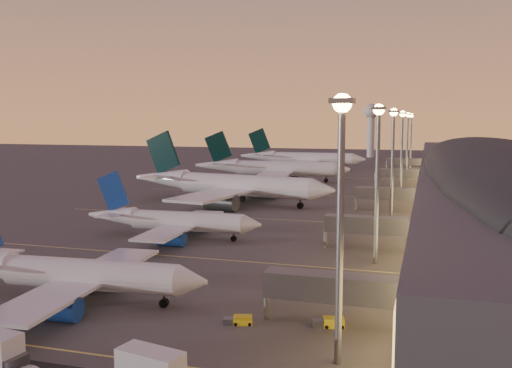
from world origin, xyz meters
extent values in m
plane|color=#423F3D|center=(0.00, 0.00, 0.00)|extent=(700.00, 700.00, 0.00)
cylinder|color=silver|center=(2.72, -30.54, 3.58)|extent=(23.74, 5.65, 4.00)
cone|color=silver|center=(16.35, -29.58, 3.58)|extent=(4.07, 4.26, 4.00)
cube|color=silver|center=(1.59, -30.62, 2.88)|extent=(9.19, 34.12, 0.44)
cylinder|color=navy|center=(1.82, -23.16, 1.53)|extent=(5.51, 3.37, 3.00)
cylinder|color=navy|center=(2.87, -37.96, 1.53)|extent=(5.51, 3.37, 3.00)
cylinder|color=black|center=(12.58, -29.84, 0.79)|extent=(0.34, 0.34, 1.58)
cylinder|color=black|center=(12.58, -29.84, 0.56)|extent=(1.17, 0.78, 1.12)
cylinder|color=black|center=(0.63, -27.87, 0.79)|extent=(0.34, 0.34, 1.58)
cylinder|color=black|center=(0.63, -27.87, 0.56)|extent=(1.17, 0.78, 1.12)
cylinder|color=black|center=(1.03, -33.47, 0.79)|extent=(0.34, 0.34, 1.58)
cylinder|color=black|center=(1.03, -33.47, 0.56)|extent=(1.17, 0.78, 1.12)
cylinder|color=silver|center=(-1.23, 8.96, 3.46)|extent=(22.81, 4.65, 3.86)
cone|color=silver|center=(11.94, 9.43, 3.46)|extent=(3.79, 3.99, 3.86)
cone|color=silver|center=(-17.68, 8.39, 3.94)|extent=(10.37, 4.22, 3.86)
cube|color=silver|center=(-2.32, 8.93, 2.78)|extent=(7.72, 32.73, 0.42)
cylinder|color=navy|center=(-1.84, 16.10, 1.48)|extent=(5.22, 3.07, 2.90)
cylinder|color=navy|center=(-1.34, 1.80, 1.48)|extent=(5.22, 3.07, 2.90)
cube|color=navy|center=(-17.17, 8.41, 8.94)|extent=(7.09, 0.83, 8.38)
cube|color=silver|center=(-16.44, 8.43, 4.52)|extent=(4.07, 11.83, 0.27)
cylinder|color=black|center=(8.30, 9.30, 0.76)|extent=(0.32, 0.32, 1.52)
cylinder|color=black|center=(8.30, 9.30, 0.54)|extent=(1.10, 0.71, 1.08)
cylinder|color=black|center=(-3.15, 11.60, 0.76)|extent=(0.32, 0.32, 1.52)
cylinder|color=black|center=(-3.15, 11.60, 0.54)|extent=(1.10, 0.71, 1.08)
cylinder|color=black|center=(-2.96, 6.20, 0.76)|extent=(0.32, 0.32, 1.52)
cylinder|color=black|center=(-2.96, 6.20, 0.54)|extent=(1.10, 0.71, 1.08)
cylinder|color=silver|center=(-4.12, 55.11, 5.28)|extent=(39.24, 12.20, 5.87)
cone|color=silver|center=(18.11, 51.38, 5.28)|extent=(7.14, 6.82, 5.87)
cone|color=silver|center=(-31.89, 59.76, 6.01)|extent=(18.25, 8.68, 5.87)
cube|color=silver|center=(-5.97, 55.42, 4.25)|extent=(20.49, 57.80, 0.65)
cylinder|color=#5A5C61|center=(-2.67, 67.51, 2.27)|extent=(9.37, 5.79, 4.40)
cylinder|color=#5A5C61|center=(-6.80, 42.90, 2.27)|extent=(9.37, 5.79, 4.40)
cube|color=black|center=(-31.03, 59.62, 13.59)|extent=(11.56, 2.78, 13.02)
cube|color=silver|center=(-29.79, 59.41, 6.89)|extent=(9.55, 21.17, 0.41)
cylinder|color=black|center=(11.96, 52.41, 1.17)|extent=(0.54, 0.54, 2.35)
cylinder|color=black|center=(11.96, 52.41, 0.82)|extent=(1.79, 1.28, 1.64)
cylinder|color=black|center=(-6.52, 59.67, 1.17)|extent=(0.54, 0.54, 2.35)
cylinder|color=black|center=(-6.52, 59.67, 0.82)|extent=(1.79, 1.28, 1.64)
cylinder|color=black|center=(-7.88, 51.57, 1.17)|extent=(0.54, 0.54, 2.35)
cylinder|color=black|center=(-7.88, 51.57, 0.82)|extent=(1.79, 1.28, 1.64)
cylinder|color=silver|center=(-7.46, 113.84, 4.98)|extent=(36.97, 9.16, 5.53)
cone|color=silver|center=(13.69, 115.96, 4.98)|extent=(6.43, 6.10, 5.53)
cone|color=silver|center=(-33.89, 111.18, 5.67)|extent=(17.00, 7.16, 5.53)
cube|color=silver|center=(-9.22, 113.66, 4.01)|extent=(15.91, 54.29, 0.61)
cylinder|color=#5A5C61|center=(-9.22, 125.49, 2.14)|extent=(8.64, 4.96, 4.15)
cylinder|color=#5A5C61|center=(-6.87, 102.07, 2.14)|extent=(8.64, 4.96, 4.15)
cube|color=black|center=(-33.07, 111.27, 12.82)|extent=(10.94, 1.92, 12.28)
cube|color=silver|center=(-31.89, 111.38, 6.50)|extent=(7.80, 19.75, 0.39)
cylinder|color=black|center=(7.84, 115.37, 1.11)|extent=(0.48, 0.48, 2.21)
cylinder|color=black|center=(7.84, 115.37, 0.77)|extent=(1.64, 1.12, 1.55)
cylinder|color=black|center=(-10.78, 117.40, 1.11)|extent=(0.48, 0.48, 2.21)
cylinder|color=black|center=(-10.78, 117.40, 0.77)|extent=(1.64, 1.12, 1.55)
cylinder|color=black|center=(-10.01, 109.69, 1.11)|extent=(0.48, 0.48, 2.21)
cylinder|color=black|center=(-10.01, 109.69, 0.77)|extent=(1.64, 1.12, 1.55)
cylinder|color=silver|center=(-7.73, 168.59, 5.02)|extent=(36.95, 5.81, 5.58)
cone|color=silver|center=(13.71, 168.72, 5.02)|extent=(5.99, 5.62, 5.58)
cone|color=silver|center=(-34.52, 168.42, 5.72)|extent=(16.70, 5.68, 5.58)
cube|color=silver|center=(-9.51, 168.58, 4.05)|extent=(11.05, 54.02, 0.61)
cylinder|color=#5A5C61|center=(-8.39, 180.45, 2.16)|extent=(8.36, 4.24, 4.19)
cylinder|color=#5A5C61|center=(-8.25, 156.71, 2.16)|extent=(8.36, 4.24, 4.19)
cube|color=black|center=(-33.68, 168.43, 12.93)|extent=(11.01, 0.90, 12.39)
cube|color=silver|center=(-32.49, 168.43, 6.56)|extent=(6.07, 19.46, 0.39)
cylinder|color=black|center=(7.78, 168.68, 1.12)|extent=(0.45, 0.45, 2.23)
cylinder|color=black|center=(7.78, 168.68, 0.78)|extent=(1.57, 0.99, 1.56)
cylinder|color=black|center=(-10.73, 172.47, 1.12)|extent=(0.45, 0.45, 2.23)
cylinder|color=black|center=(-10.73, 172.47, 0.78)|extent=(1.57, 0.99, 1.56)
cylinder|color=black|center=(-10.68, 164.66, 1.12)|extent=(0.45, 0.45, 2.23)
cylinder|color=black|center=(-10.68, 164.66, 0.78)|extent=(1.57, 0.99, 1.56)
cube|color=#454549|center=(62.00, 72.50, 6.00)|extent=(40.00, 255.00, 12.00)
ellipsoid|color=black|center=(62.00, 72.50, 12.00)|extent=(39.00, 253.00, 10.92)
cube|color=#FFC25D|center=(41.80, 72.50, 5.00)|extent=(0.40, 244.80, 8.00)
cube|color=#5A5C61|center=(34.00, -30.00, 4.50)|extent=(16.00, 3.20, 3.00)
cylinder|color=slate|center=(26.00, -30.00, 2.20)|extent=(0.70, 0.70, 4.40)
cube|color=#5A5C61|center=(34.00, 10.00, 4.50)|extent=(16.00, 3.20, 3.00)
cylinder|color=slate|center=(26.00, 10.00, 2.20)|extent=(0.70, 0.70, 4.40)
cube|color=#5A5C61|center=(34.00, 55.00, 4.50)|extent=(16.00, 3.20, 3.00)
cylinder|color=slate|center=(26.00, 55.00, 2.20)|extent=(0.70, 0.70, 4.40)
cube|color=#5A5C61|center=(34.00, 112.00, 4.50)|extent=(16.00, 3.20, 3.00)
cylinder|color=slate|center=(26.00, 112.00, 2.20)|extent=(0.70, 0.70, 4.40)
cube|color=#5A5C61|center=(34.00, 168.00, 4.50)|extent=(16.00, 3.20, 3.00)
cylinder|color=slate|center=(26.00, 168.00, 2.20)|extent=(0.70, 0.70, 4.40)
cylinder|color=slate|center=(36.00, -40.00, 12.50)|extent=(0.70, 0.70, 25.00)
cube|color=slate|center=(36.00, -40.00, 25.20)|extent=(2.20, 2.20, 0.50)
sphere|color=#FFC865|center=(36.00, -40.00, 25.00)|extent=(1.80, 1.80, 1.80)
cylinder|color=slate|center=(36.00, 0.00, 12.50)|extent=(0.70, 0.70, 25.00)
cube|color=slate|center=(36.00, 0.00, 25.20)|extent=(2.20, 2.20, 0.50)
sphere|color=#FFC865|center=(36.00, 0.00, 25.00)|extent=(1.80, 1.80, 1.80)
cylinder|color=slate|center=(36.00, 40.00, 12.50)|extent=(0.70, 0.70, 25.00)
cube|color=slate|center=(36.00, 40.00, 25.20)|extent=(2.20, 2.20, 0.50)
sphere|color=#FFC865|center=(36.00, 40.00, 25.00)|extent=(1.80, 1.80, 1.80)
cylinder|color=slate|center=(36.00, 85.00, 12.50)|extent=(0.70, 0.70, 25.00)
cube|color=slate|center=(36.00, 85.00, 25.20)|extent=(2.20, 2.20, 0.50)
sphere|color=#FFC865|center=(36.00, 85.00, 25.00)|extent=(1.80, 1.80, 1.80)
cylinder|color=slate|center=(36.00, 130.00, 12.50)|extent=(0.70, 0.70, 25.00)
cube|color=slate|center=(36.00, 130.00, 25.20)|extent=(2.20, 2.20, 0.50)
sphere|color=#FFC865|center=(36.00, 130.00, 25.00)|extent=(1.80, 1.80, 1.80)
cylinder|color=slate|center=(36.00, 175.00, 12.50)|extent=(0.70, 0.70, 25.00)
cube|color=slate|center=(36.00, 175.00, 25.20)|extent=(2.20, 2.20, 0.50)
sphere|color=#FFC865|center=(36.00, 175.00, 25.00)|extent=(1.80, 1.80, 1.80)
cylinder|color=silver|center=(10.00, 260.00, 13.00)|extent=(4.40, 4.40, 26.00)
sphere|color=silver|center=(10.00, 260.00, 28.00)|extent=(9.00, 9.00, 9.00)
cube|color=#D8C659|center=(0.00, -5.00, 0.01)|extent=(90.00, 0.36, 0.00)
cube|color=#D8C659|center=(0.00, 35.00, 0.01)|extent=(90.00, 0.36, 0.00)
cube|color=#D8C659|center=(0.00, 80.00, 0.01)|extent=(90.00, 0.36, 0.00)
cube|color=#D8C659|center=(0.00, 135.00, 0.01)|extent=(90.00, 0.36, 0.00)
cube|color=yellow|center=(23.89, -32.59, 0.49)|extent=(2.43, 1.88, 0.98)
cube|color=#5A5C61|center=(22.34, -33.03, 0.36)|extent=(1.52, 1.46, 0.72)
cylinder|color=black|center=(24.48, -31.72, 0.20)|extent=(0.42, 0.26, 0.39)
cylinder|color=black|center=(24.85, -33.02, 0.20)|extent=(0.42, 0.26, 0.39)
cylinder|color=black|center=(22.93, -32.16, 0.20)|extent=(0.42, 0.26, 0.39)
cylinder|color=black|center=(23.30, -33.45, 0.20)|extent=(0.42, 0.26, 0.39)
cube|color=yellow|center=(34.08, -30.39, 0.53)|extent=(2.64, 2.02, 1.07)
cube|color=#5A5C61|center=(32.39, -30.85, 0.39)|extent=(1.65, 1.58, 0.78)
cylinder|color=black|center=(34.73, -29.45, 0.21)|extent=(0.46, 0.28, 0.43)
cylinder|color=black|center=(35.12, -30.86, 0.21)|extent=(0.46, 0.28, 0.43)
cylinder|color=black|center=(33.04, -29.91, 0.21)|extent=(0.46, 0.28, 0.43)
cylinder|color=black|center=(33.43, -31.32, 0.21)|extent=(0.46, 0.28, 0.43)
cube|color=#5A5C61|center=(7.87, -51.68, 1.03)|extent=(2.36, 2.75, 2.06)
camera|label=1|loc=(43.72, -92.86, 23.60)|focal=40.00mm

